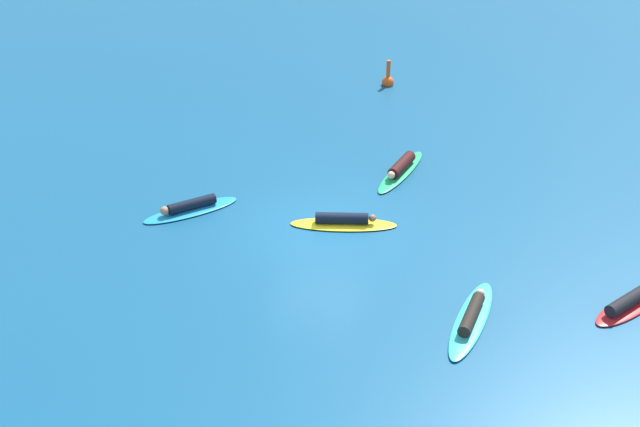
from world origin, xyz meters
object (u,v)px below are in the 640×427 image
(surfer_on_blue_board, at_px, (190,208))
(surfer_on_green_board, at_px, (401,168))
(surfer_on_red_board, at_px, (631,302))
(marker_buoy, at_px, (388,80))
(surfer_on_yellow_board, at_px, (344,221))
(surfer_on_teal_board, at_px, (472,317))

(surfer_on_blue_board, xyz_separation_m, surfer_on_green_board, (5.59, 3.51, 0.04))
(surfer_on_red_board, distance_m, surfer_on_green_board, 8.46)
(surfer_on_blue_board, relative_size, marker_buoy, 2.41)
(surfer_on_yellow_board, distance_m, surfer_on_teal_board, 5.21)
(surfer_on_blue_board, distance_m, surfer_on_green_board, 6.60)
(surfer_on_blue_board, relative_size, surfer_on_red_board, 1.12)
(surfer_on_yellow_board, relative_size, marker_buoy, 2.78)
(surfer_on_green_board, bearing_deg, marker_buoy, -152.92)
(marker_buoy, bearing_deg, surfer_on_teal_board, -74.64)
(surfer_on_yellow_board, relative_size, surfer_on_green_board, 0.96)
(surfer_on_red_board, bearing_deg, marker_buoy, 70.88)
(surfer_on_teal_board, bearing_deg, surfer_on_blue_board, 77.04)
(surfer_on_yellow_board, xyz_separation_m, surfer_on_teal_board, (3.70, -3.67, -0.00))
(surfer_on_red_board, bearing_deg, surfer_on_yellow_board, 112.54)
(surfer_on_teal_board, distance_m, marker_buoy, 14.54)
(surfer_on_green_board, height_order, surfer_on_teal_board, surfer_on_green_board)
(surfer_on_red_board, height_order, marker_buoy, marker_buoy)
(surfer_on_blue_board, xyz_separation_m, surfer_on_red_board, (11.80, -2.23, 0.03))
(surfer_on_green_board, distance_m, surfer_on_teal_board, 7.50)
(surfer_on_yellow_board, bearing_deg, surfer_on_red_board, -26.96)
(surfer_on_blue_board, xyz_separation_m, surfer_on_yellow_board, (4.41, 0.11, 0.01))
(surfer_on_blue_board, height_order, surfer_on_teal_board, surfer_on_teal_board)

